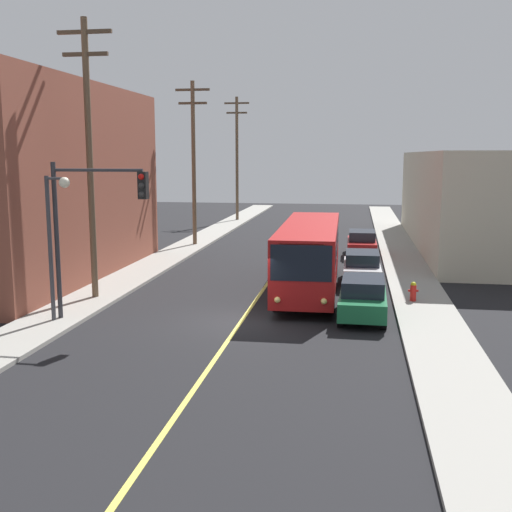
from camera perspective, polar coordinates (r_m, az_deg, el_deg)
The scene contains 16 objects.
ground_plane at distance 24.29m, azimuth -1.38°, elevation -6.04°, with size 120.00×120.00×0.00m, color black.
sidewalk_left at distance 35.56m, azimuth -9.99°, elevation -1.16°, with size 2.50×90.00×0.15m, color gray.
sidewalk_right at distance 33.77m, azimuth 13.98°, elevation -1.84°, with size 2.50×90.00×0.15m, color gray.
lane_stripe_center at distance 38.81m, azimuth 2.63°, elevation -0.27°, with size 0.16×60.00×0.01m, color #D8CC4C.
building_left_brick at distance 35.05m, azimuth -21.52°, elevation 6.31°, with size 10.00×17.62×10.01m.
building_right_warehouse at distance 46.37m, azimuth 21.86°, elevation 4.75°, with size 12.00×26.16×6.63m.
city_bus at distance 29.61m, azimuth 4.96°, elevation 0.29°, with size 2.74×12.19×3.20m.
parked_car_green at distance 25.00m, azimuth 9.77°, elevation -3.75°, with size 1.90×4.44×1.62m.
parked_car_silver at distance 31.66m, azimuth 9.69°, elevation -1.01°, with size 1.85×4.42×1.62m.
parked_car_red at distance 40.46m, azimuth 9.67°, elevation 1.20°, with size 1.85×4.42×1.62m.
utility_pole_near at distance 28.11m, azimuth -15.04°, elevation 9.45°, with size 2.40×0.28×11.95m.
utility_pole_mid at distance 44.08m, azimuth -5.74°, elevation 9.07°, with size 2.40×0.28×11.29m.
utility_pole_far at distance 60.86m, azimuth -1.76°, elevation 9.37°, with size 2.40×0.28×11.76m.
traffic_signal_left_corner at distance 24.12m, azimuth -14.66°, elevation 3.95°, with size 3.75×0.48×6.00m.
street_lamp_left at distance 24.47m, azimuth -17.98°, elevation 2.55°, with size 0.98×0.40×5.50m.
fire_hydrant at distance 27.80m, azimuth 14.22°, elevation -3.13°, with size 0.44×0.26×0.84m.
Camera 1 is at (4.26, -23.04, 6.39)m, focal length 43.64 mm.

